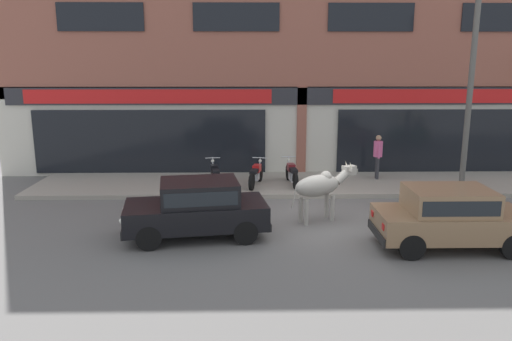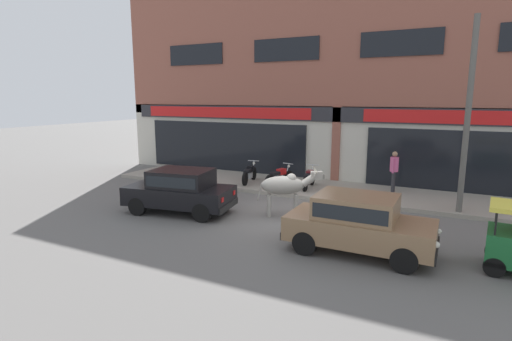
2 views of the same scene
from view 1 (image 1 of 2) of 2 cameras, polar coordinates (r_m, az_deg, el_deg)
The scene contains 11 objects.
ground_plane at distance 14.11m, azimuth 7.47°, elevation -5.69°, with size 90.00×90.00×0.00m, color #605E5B.
sidewalk at distance 17.78m, azimuth 5.68°, elevation -1.55°, with size 19.00×3.36×0.15m, color gray.
shop_building at distance 19.18m, azimuth 5.32°, elevation 13.46°, with size 23.00×1.40×9.82m.
cow at distance 13.81m, azimuth 7.35°, elevation -1.74°, with size 1.97×1.22×1.61m.
car_0 at distance 12.66m, azimuth 21.31°, elevation -4.75°, with size 3.62×1.62×1.46m.
car_1 at distance 12.59m, azimuth -6.73°, elevation -4.05°, with size 3.77×2.11×1.46m.
motorcycle_0 at distance 17.14m, azimuth -4.72°, elevation -0.49°, with size 0.58×1.80×0.88m.
motorcycle_1 at distance 17.11m, azimuth -0.01°, elevation -0.47°, with size 0.69×1.78×0.88m.
motorcycle_2 at distance 17.32m, azimuth 4.11°, elevation -0.34°, with size 0.52×1.81×0.88m.
pedestrian at distance 18.51m, azimuth 13.76°, elevation 2.06°, with size 0.32×0.50×1.60m.
utility_pole at distance 17.29m, azimuth 23.20°, elevation 7.60°, with size 0.18×0.18×6.10m, color #595651.
Camera 1 is at (-2.06, -13.25, 4.41)m, focal length 35.00 mm.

